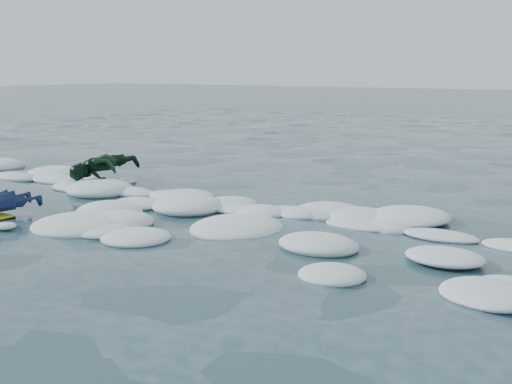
{
  "coord_description": "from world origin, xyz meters",
  "views": [
    {
      "loc": [
        6.17,
        -6.05,
        2.03
      ],
      "look_at": [
        1.24,
        1.6,
        0.27
      ],
      "focal_mm": 45.0,
      "sensor_mm": 36.0,
      "label": 1
    }
  ],
  "objects": [
    {
      "name": "foam_band",
      "position": [
        0.0,
        1.03,
        0.0
      ],
      "size": [
        12.0,
        3.1,
        0.3
      ],
      "primitive_type": null,
      "color": "white",
      "rests_on": "ground"
    },
    {
      "name": "prone_child_unit",
      "position": [
        -2.09,
        1.85,
        0.28
      ],
      "size": [
        0.76,
        1.41,
        0.54
      ],
      "rotation": [
        0.0,
        0.0,
        1.26
      ],
      "color": "black",
      "rests_on": "ground"
    },
    {
      "name": "ground",
      "position": [
        0.0,
        0.0,
        0.0
      ],
      "size": [
        120.0,
        120.0,
        0.0
      ],
      "primitive_type": "plane",
      "color": "#1A323F",
      "rests_on": "ground"
    }
  ]
}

